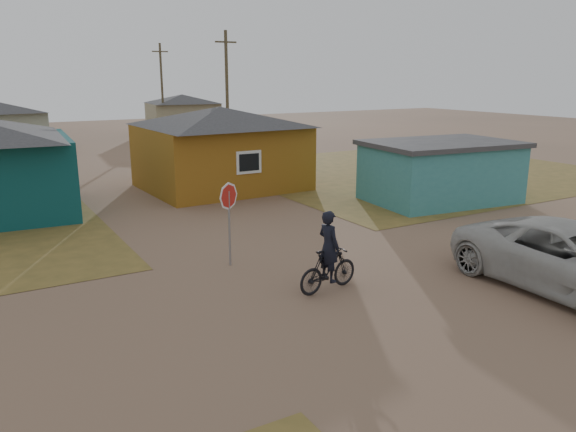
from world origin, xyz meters
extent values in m
plane|color=#80604A|center=(0.00, 0.00, 0.00)|extent=(120.00, 120.00, 0.00)
cube|color=olive|center=(14.00, 13.00, 0.01)|extent=(20.00, 18.00, 0.00)
cube|color=#8D5915|center=(2.50, 14.00, 1.50)|extent=(7.21, 6.24, 3.00)
pyramid|color=#313133|center=(2.50, 14.00, 3.45)|extent=(7.72, 6.76, 0.90)
cube|color=silver|center=(2.50, 10.97, 1.65)|extent=(1.20, 0.06, 1.00)
cube|color=black|center=(2.50, 10.94, 1.65)|extent=(0.95, 0.04, 0.75)
cube|color=teal|center=(9.50, 6.50, 1.20)|extent=(6.39, 4.61, 2.40)
cube|color=#313133|center=(9.50, 6.50, 2.50)|extent=(6.71, 4.93, 0.20)
cube|color=gray|center=(10.00, 40.00, 1.40)|extent=(6.41, 5.50, 2.80)
pyramid|color=#313133|center=(10.00, 40.00, 3.20)|extent=(6.95, 6.05, 0.80)
cylinder|color=brown|center=(6.50, 22.00, 4.00)|extent=(0.20, 0.20, 8.00)
cube|color=brown|center=(6.50, 22.00, 7.30)|extent=(1.40, 0.10, 0.10)
cylinder|color=brown|center=(7.50, 38.00, 4.00)|extent=(0.20, 0.20, 8.00)
cube|color=brown|center=(7.50, 38.00, 7.30)|extent=(1.40, 0.10, 0.10)
cylinder|color=gray|center=(-1.94, 3.28, 1.10)|extent=(0.06, 0.06, 2.19)
imported|color=black|center=(-0.60, 0.22, 0.56)|extent=(1.91, 0.78, 1.11)
imported|color=black|center=(-0.60, 0.22, 1.18)|extent=(0.53, 0.72, 1.83)
imported|color=#B5B4B0|center=(4.64, -3.01, 0.86)|extent=(2.93, 6.23, 1.72)
camera|label=1|loc=(-8.25, -10.87, 5.34)|focal=35.00mm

